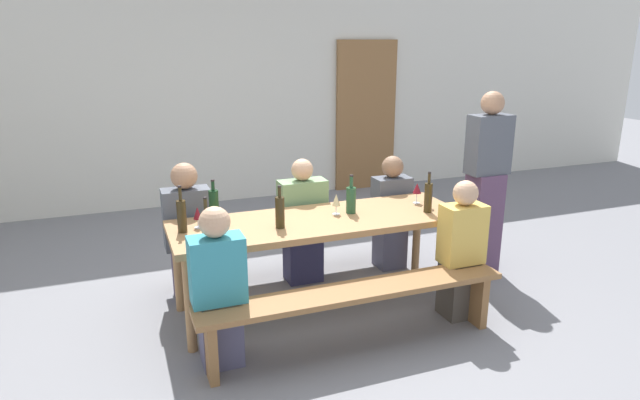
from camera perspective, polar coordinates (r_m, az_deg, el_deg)
The scene contains 22 objects.
ground_plane at distance 4.59m, azimuth 0.00°, elevation -10.85°, with size 24.00×24.00×0.00m, color slate.
back_wall at distance 7.41m, azimuth -9.70°, elevation 12.22°, with size 14.00×0.20×3.20m, color silver.
wooden_door at distance 7.95m, azimuth 4.79°, elevation 8.67°, with size 0.90×0.06×2.10m, color olive.
tasting_table at distance 4.33m, azimuth 0.00°, elevation -2.86°, with size 2.32×0.77×0.75m.
bench_near at distance 3.87m, azimuth 3.67°, elevation -10.38°, with size 2.22×0.30×0.45m.
bench_far at distance 5.04m, azimuth -2.77°, elevation -3.86°, with size 2.22×0.30×0.45m.
wine_bottle_0 at distance 4.07m, azimuth -4.18°, elevation -1.20°, with size 0.07×0.07×0.32m.
wine_bottle_1 at distance 4.51m, azimuth 11.16°, elevation 0.32°, with size 0.06×0.06×0.33m.
wine_bottle_2 at distance 4.27m, azimuth -10.94°, elevation -0.52°, with size 0.07×0.07×0.33m.
wine_bottle_3 at distance 4.09m, azimuth -14.16°, elevation -1.53°, with size 0.07×0.07×0.35m.
wine_bottle_4 at distance 3.79m, azimuth -11.66°, elevation -2.82°, with size 0.07×0.07×0.34m.
wine_bottle_5 at distance 4.41m, azimuth 3.24°, elevation 0.09°, with size 0.08×0.08×0.32m.
wine_glass_0 at distance 4.63m, azimuth 11.21°, elevation 0.76°, with size 0.06×0.06×0.18m.
wine_glass_1 at distance 4.74m, azimuth 10.03°, elevation 1.14°, with size 0.07×0.07×0.18m.
wine_glass_2 at distance 4.15m, azimuth -12.59°, elevation -1.41°, with size 0.06×0.06×0.16m.
wine_glass_3 at distance 4.37m, azimuth 1.69°, elevation -0.06°, with size 0.06×0.06×0.17m.
seated_guest_near_0 at distance 3.68m, azimuth -10.49°, elevation -9.26°, with size 0.35×0.24×1.10m.
seated_guest_near_1 at distance 4.37m, azimuth 14.41°, elevation -5.35°, with size 0.33×0.24×1.10m.
seated_guest_far_0 at distance 4.64m, azimuth -13.51°, elevation -3.53°, with size 0.38×0.24×1.16m.
seated_guest_far_1 at distance 4.86m, azimuth -1.81°, elevation -2.58°, with size 0.41×0.24×1.12m.
seated_guest_far_2 at distance 5.20m, azimuth 7.36°, elevation -1.52°, with size 0.34×0.24×1.08m.
standing_host at distance 5.21m, azimuth 16.77°, elevation 1.35°, with size 0.37×0.24×1.67m.
Camera 1 is at (-1.45, -3.82, 2.09)m, focal length 30.85 mm.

